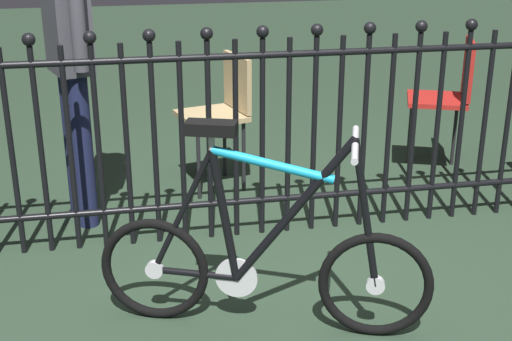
{
  "coord_description": "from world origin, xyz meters",
  "views": [
    {
      "loc": [
        -0.63,
        -2.76,
        1.7
      ],
      "look_at": [
        -0.05,
        0.21,
        0.55
      ],
      "focal_mm": 49.99,
      "sensor_mm": 36.0,
      "label": 1
    }
  ],
  "objects_px": {
    "person_visitor": "(69,40)",
    "bicycle": "(262,260)",
    "chair_tan": "(222,107)",
    "chair_red": "(449,91)"
  },
  "relations": [
    {
      "from": "person_visitor",
      "to": "bicycle",
      "type": "bearing_deg",
      "value": -58.34
    },
    {
      "from": "chair_tan",
      "to": "person_visitor",
      "type": "bearing_deg",
      "value": -156.05
    },
    {
      "from": "chair_tan",
      "to": "chair_red",
      "type": "bearing_deg",
      "value": -1.8
    },
    {
      "from": "bicycle",
      "to": "person_visitor",
      "type": "xyz_separation_m",
      "value": [
        -0.77,
        1.25,
        0.71
      ]
    },
    {
      "from": "bicycle",
      "to": "chair_red",
      "type": "relative_size",
      "value": 1.5
    },
    {
      "from": "bicycle",
      "to": "chair_tan",
      "type": "height_order",
      "value": "bicycle"
    },
    {
      "from": "chair_tan",
      "to": "person_visitor",
      "type": "distance_m",
      "value": 1.06
    },
    {
      "from": "chair_tan",
      "to": "person_visitor",
      "type": "relative_size",
      "value": 0.49
    },
    {
      "from": "bicycle",
      "to": "person_visitor",
      "type": "distance_m",
      "value": 1.63
    },
    {
      "from": "bicycle",
      "to": "chair_tan",
      "type": "distance_m",
      "value": 1.65
    }
  ]
}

